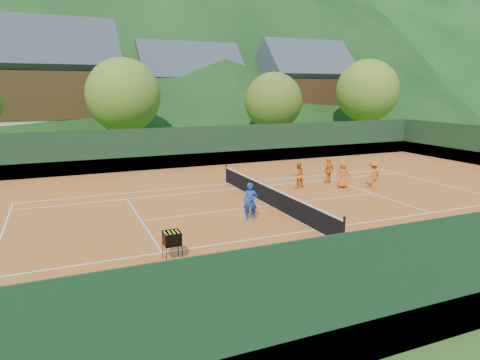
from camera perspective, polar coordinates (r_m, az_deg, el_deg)
name	(u,v)px	position (r m, az deg, el deg)	size (l,w,h in m)	color
ground	(270,206)	(21.45, 4.04, -3.46)	(400.00, 400.00, 0.00)	#2F561A
clay_court	(270,206)	(21.45, 4.04, -3.44)	(40.00, 24.00, 0.02)	#C55A20
coach	(250,202)	(18.85, 1.39, -2.91)	(0.61, 0.40, 1.68)	#18399F
student_a	(298,175)	(25.17, 7.75, 0.64)	(0.76, 0.59, 1.55)	orange
student_b	(329,171)	(26.78, 11.75, 1.19)	(0.92, 0.38, 1.56)	orange
student_c	(343,175)	(25.81, 13.55, 0.70)	(0.76, 0.49, 1.55)	#F35B15
student_d	(373,175)	(26.05, 17.34, 0.67)	(1.05, 0.61, 1.63)	orange
tennis_ball_0	(240,240)	(16.54, -0.03, -8.00)	(0.07, 0.07, 0.07)	#D1E626
tennis_ball_1	(313,297)	(12.52, 9.72, -15.06)	(0.07, 0.07, 0.07)	#D1E626
tennis_ball_2	(406,253)	(16.40, 21.26, -9.04)	(0.07, 0.07, 0.07)	#D1E626
tennis_ball_3	(249,248)	(15.77, 1.27, -9.03)	(0.07, 0.07, 0.07)	#D1E626
tennis_ball_4	(306,231)	(17.77, 8.81, -6.71)	(0.07, 0.07, 0.07)	#D1E626
tennis_ball_5	(268,211)	(20.37, 3.74, -4.14)	(0.07, 0.07, 0.07)	#D1E626
tennis_ball_6	(320,292)	(12.77, 10.66, -14.52)	(0.07, 0.07, 0.07)	#D1E626
tennis_ball_7	(211,224)	(18.47, -3.95, -5.86)	(0.07, 0.07, 0.07)	#D1E626
tennis_ball_8	(210,220)	(18.97, -4.02, -5.37)	(0.07, 0.07, 0.07)	#D1E626
tennis_ball_9	(319,212)	(20.56, 10.53, -4.17)	(0.07, 0.07, 0.07)	#D1E626
tennis_ball_10	(288,249)	(15.77, 6.48, -9.09)	(0.07, 0.07, 0.07)	#D1E626
tennis_ball_11	(112,241)	(17.15, -16.69, -7.78)	(0.07, 0.07, 0.07)	#D1E626
tennis_ball_12	(86,332)	(11.40, -19.90, -18.54)	(0.07, 0.07, 0.07)	#D1E626
tennis_ball_13	(89,244)	(17.14, -19.54, -7.99)	(0.07, 0.07, 0.07)	#D1E626
tennis_ball_14	(359,257)	(15.54, 15.55, -9.81)	(0.07, 0.07, 0.07)	#D1E626
tennis_ball_15	(363,210)	(21.24, 16.02, -3.92)	(0.07, 0.07, 0.07)	#D1E626
tennis_ball_16	(327,204)	(22.01, 11.58, -3.13)	(0.07, 0.07, 0.07)	#D1E626
tennis_ball_17	(446,250)	(17.22, 25.77, -8.42)	(0.07, 0.07, 0.07)	#D1E626
tennis_ball_18	(283,247)	(15.93, 5.77, -8.86)	(0.07, 0.07, 0.07)	#D1E626
tennis_ball_19	(197,239)	(16.73, -5.70, -7.82)	(0.07, 0.07, 0.07)	#D1E626
tennis_ball_20	(458,246)	(17.84, 27.06, -7.86)	(0.07, 0.07, 0.07)	#D1E626
court_lines	(270,205)	(21.44, 4.04, -3.40)	(23.83, 11.03, 0.00)	white
tennis_net	(270,196)	(21.32, 4.06, -2.12)	(0.10, 12.07, 1.10)	black
perimeter_fence	(271,181)	(21.15, 4.09, -0.15)	(40.40, 24.24, 3.00)	black
ball_hopper	(172,239)	(14.73, -9.07, -7.77)	(0.57, 0.57, 1.00)	black
chalet_left	(48,90)	(48.38, -24.19, 10.91)	(13.80, 9.93, 12.92)	beige
chalet_mid	(189,95)	(54.62, -6.77, 11.18)	(12.65, 8.82, 11.45)	beige
chalet_right	(303,93)	(56.65, 8.42, 11.44)	(11.50, 8.82, 11.91)	beige
tree_b	(124,95)	(38.77, -15.26, 10.84)	(6.40, 6.40, 8.40)	#432C1A
tree_c	(274,101)	(42.16, 4.49, 10.40)	(5.60, 5.60, 7.35)	#412B1A
tree_d	(367,91)	(49.63, 16.59, 11.31)	(6.80, 6.80, 8.93)	#3F2919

